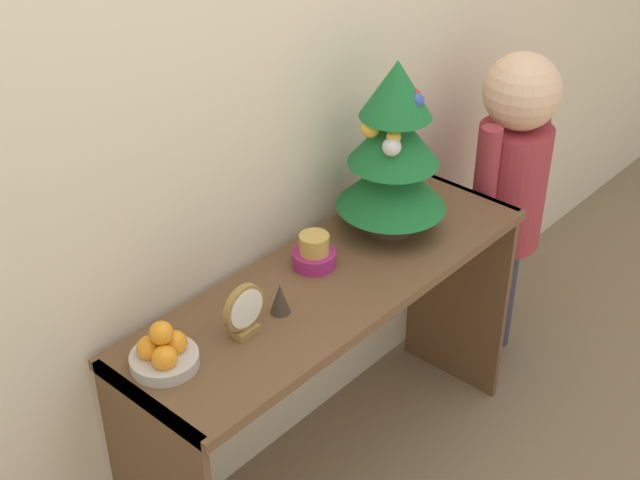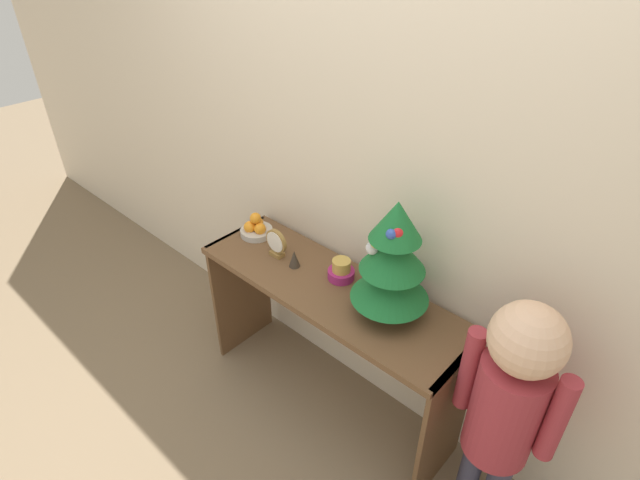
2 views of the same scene
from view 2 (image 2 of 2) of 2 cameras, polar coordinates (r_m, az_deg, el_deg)
name	(u,v)px [view 2 (image 2 of 2)]	position (r m, az deg, el deg)	size (l,w,h in m)	color
ground_plane	(300,422)	(2.64, -2.34, -20.03)	(12.00, 12.00, 0.00)	#7A664C
back_wall	(371,162)	(2.09, 5.81, 8.85)	(7.00, 0.05, 2.50)	beige
console_table	(328,313)	(2.30, 0.98, -8.35)	(1.29, 0.41, 0.75)	brown
mini_tree	(393,262)	(1.92, 8.29, -2.47)	(0.32, 0.32, 0.52)	#4C3828
fruit_bowl	(256,228)	(2.52, -7.31, 1.36)	(0.16, 0.16, 0.12)	#B7B2A8
singing_bowl	(341,271)	(2.21, 2.44, -3.54)	(0.12, 0.12, 0.10)	#9E2366
desk_clock	(276,243)	(2.34, -5.03, -0.38)	(0.12, 0.04, 0.14)	olive
figurine	(294,259)	(2.28, -2.95, -2.14)	(0.05, 0.05, 0.09)	#382D23
child_figure	(508,400)	(1.89, 20.71, -16.76)	(0.37, 0.25, 1.14)	#38384C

